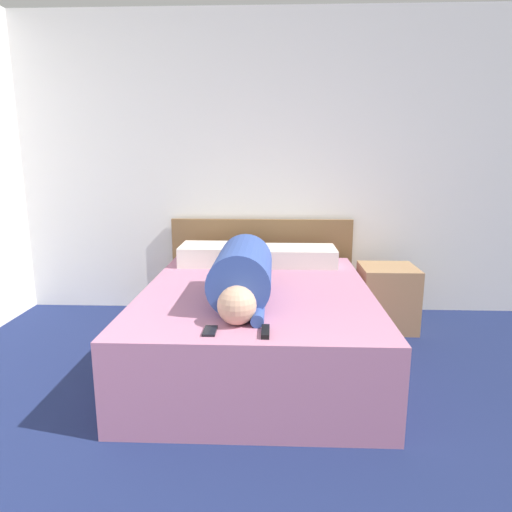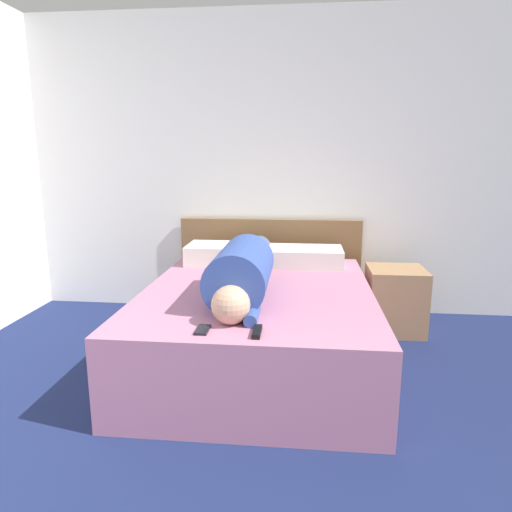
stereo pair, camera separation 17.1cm
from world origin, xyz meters
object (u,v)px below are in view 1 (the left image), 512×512
pillow_near_headboard (219,254)px  pillow_second (299,256)px  person_lying (245,270)px  cell_phone (210,331)px  tv_remote (265,332)px  nightstand (387,297)px  bed (257,325)px

pillow_near_headboard → pillow_second: (0.65, 0.00, -0.01)m
person_lying → pillow_second: (0.39, 0.81, -0.08)m
pillow_near_headboard → cell_phone: size_ratio=4.83×
pillow_near_headboard → person_lying: bearing=-72.1°
pillow_second → tv_remote: 1.53m
cell_phone → tv_remote: bearing=-2.8°
pillow_near_headboard → tv_remote: 1.57m
person_lying → tv_remote: 0.73m
person_lying → pillow_near_headboard: (-0.26, 0.81, -0.07)m
tv_remote → cell_phone: (-0.28, 0.01, -0.01)m
nightstand → tv_remote: tv_remote is taller
bed → person_lying: (-0.08, -0.11, 0.41)m
person_lying → pillow_second: size_ratio=2.84×
nightstand → person_lying: size_ratio=0.31×
bed → pillow_near_headboard: pillow_near_headboard is taller
person_lying → bed: bearing=54.9°
pillow_near_headboard → bed: bearing=-64.4°
bed → person_lying: person_lying is taller
person_lying → pillow_second: 0.90m
nightstand → pillow_second: (-0.73, 0.02, 0.34)m
pillow_second → person_lying: bearing=-115.8°
nightstand → cell_phone: size_ratio=3.98×
tv_remote → person_lying: bearing=101.9°
tv_remote → pillow_near_headboard: bearing=105.1°
pillow_second → cell_phone: bearing=-109.1°
pillow_near_headboard → tv_remote: size_ratio=4.18×
pillow_second → cell_phone: (-0.52, -1.50, -0.06)m
nightstand → pillow_near_headboard: size_ratio=0.83×
nightstand → tv_remote: 1.80m
pillow_second → cell_phone: 1.59m
nightstand → pillow_near_headboard: bearing=179.0°
bed → pillow_second: 0.84m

